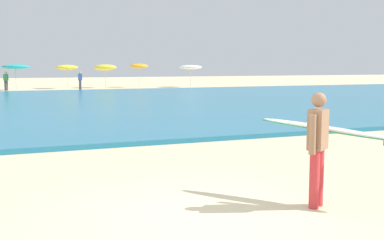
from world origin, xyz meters
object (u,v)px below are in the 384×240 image
Objects in this scene: beachgoer_near_row_mid at (5,81)px; beach_umbrella_5 at (105,68)px; beach_umbrella_7 at (191,67)px; beach_umbrella_3 at (15,67)px; surfer_with_board at (322,138)px; beachgoer_near_row_right at (80,80)px; beach_umbrella_6 at (139,66)px; beachgoer_near_row_left at (6,80)px; beach_umbrella_4 at (67,67)px.

beach_umbrella_5 is at bearing 13.03° from beachgoer_near_row_mid.
beach_umbrella_3 is at bearing 179.79° from beach_umbrella_7.
beach_umbrella_3 is 16.11m from beach_umbrella_7.
surfer_with_board is 1.31× the size of beachgoer_near_row_right.
surfer_with_board is 37.83m from beachgoer_near_row_mid.
beach_umbrella_6 reaches higher than beachgoer_near_row_right.
beach_umbrella_7 is 11.09m from beachgoer_near_row_right.
beach_umbrella_3 reaches higher than beachgoer_near_row_right.
beach_umbrella_6 is 1.47× the size of beachgoer_near_row_left.
surfer_with_board is 38.17m from beach_umbrella_3.
beach_umbrella_3 is at bearing -172.79° from beach_umbrella_6.
beach_umbrella_4 is (1.55, 39.45, 0.90)m from surfer_with_board.
surfer_with_board reaches higher than beachgoer_near_row_right.
beachgoer_near_row_mid is at bearing -171.40° from beach_umbrella_6.
beach_umbrella_5 is 9.22m from beachgoer_near_row_mid.
beach_umbrella_5 is 1.42× the size of beachgoer_near_row_right.
beach_umbrella_7 is (13.19, 37.99, 0.92)m from surfer_with_board.
beach_umbrella_7 is (11.63, -1.46, 0.01)m from beach_umbrella_4.
beach_umbrella_3 reaches higher than beachgoer_near_row_left.
beach_umbrella_4 is at bearing 17.38° from beach_umbrella_3.
beachgoer_near_row_right is (-2.89, -3.18, -1.07)m from beach_umbrella_5.
beach_umbrella_4 reaches higher than surfer_with_board.
beachgoer_near_row_left and beachgoer_near_row_right have the same top height.
beachgoer_near_row_right is at bearing -14.25° from beachgoer_near_row_left.
beach_umbrella_4 reaches higher than beachgoer_near_row_left.
beach_umbrella_4 is 11.72m from beach_umbrella_7.
beachgoer_near_row_left is at bearing 95.54° from surfer_with_board.
beach_umbrella_4 is at bearing 18.75° from beachgoer_near_row_mid.
surfer_with_board is 38.21m from beachgoer_near_row_left.
beach_umbrella_5 reaches higher than beach_umbrella_4.
beach_umbrella_3 is 0.98× the size of beach_umbrella_6.
beach_umbrella_5 is at bearing 47.82° from beachgoer_near_row_right.
beachgoer_near_row_left and beachgoer_near_row_mid have the same top height.
beach_umbrella_3 reaches higher than surfer_with_board.
surfer_with_board is at bearing -85.60° from beach_umbrella_3.
beach_umbrella_6 is 12.38m from beachgoer_near_row_mid.
surfer_with_board is at bearing -97.37° from beach_umbrella_5.
beach_umbrella_4 is at bearing 15.18° from beachgoer_near_row_left.
beachgoer_near_row_right is (5.18, -1.53, -1.16)m from beach_umbrella_3.
surfer_with_board is 0.92× the size of beach_umbrella_5.
surfer_with_board is at bearing -93.53° from beachgoer_near_row_right.
beach_umbrella_5 is 1.42× the size of beachgoer_near_row_left.
beachgoer_near_row_left is at bearing 179.86° from beach_umbrella_7.
surfer_with_board is at bearing -109.14° from beach_umbrella_7.
beach_umbrella_5 is at bearing 167.97° from beach_umbrella_7.
beach_umbrella_3 is 1.01× the size of beach_umbrella_7.
beachgoer_near_row_right is at bearing -132.18° from beach_umbrella_5.
beach_umbrella_3 is at bearing 163.54° from beachgoer_near_row_right.
beachgoer_near_row_left is at bearing 165.75° from beachgoer_near_row_right.
beachgoer_near_row_mid is at bearing -166.97° from beach_umbrella_5.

